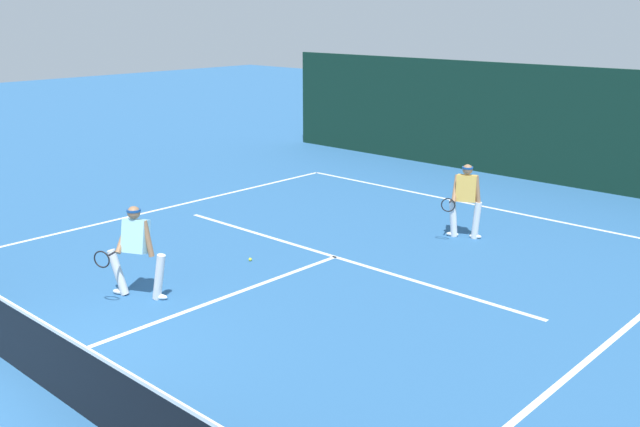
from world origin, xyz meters
name	(u,v)px	position (x,y,z in m)	size (l,w,h in m)	color
ground_plane	(22,372)	(0.00, 0.00, 0.00)	(80.00, 80.00, 0.00)	#2B5F95
court_line_baseline_far	(476,205)	(0.00, 11.73, 0.00)	(10.97, 0.10, 0.01)	white
court_line_service	(335,257)	(0.00, 6.38, 0.00)	(8.94, 0.10, 0.01)	white
court_line_centre	(208,303)	(0.00, 3.20, 0.00)	(0.10, 6.40, 0.01)	white
tennis_net	(17,337)	(0.00, 0.00, 0.51)	(12.02, 0.09, 1.10)	#1E4723
player_near	(136,248)	(-1.09, 2.58, 0.88)	(1.05, 1.03, 1.61)	silver
player_far	(466,198)	(1.18, 9.21, 0.88)	(0.73, 0.93, 1.60)	silver
tennis_ball	(250,259)	(-1.05, 5.08, 0.03)	(0.07, 0.07, 0.07)	#D1E033
back_fence_windscreen	(545,125)	(0.00, 15.22, 1.63)	(18.73, 0.12, 3.26)	black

